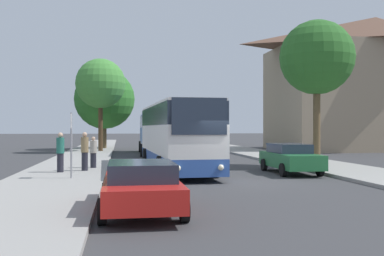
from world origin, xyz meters
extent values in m
plane|color=#38383A|center=(0.00, 0.00, 0.00)|extent=(300.00, 300.00, 0.00)
cube|color=gray|center=(-7.00, 0.00, 0.07)|extent=(4.00, 120.00, 0.15)
cube|color=gray|center=(21.14, 24.27, 5.10)|extent=(20.19, 10.57, 10.20)
pyramid|color=brown|center=(21.14, 24.27, 11.79)|extent=(20.19, 10.57, 3.17)
cube|color=#2D519E|center=(-1.51, 5.56, 0.62)|extent=(2.88, 11.64, 0.70)
cube|color=silver|center=(-1.51, 5.56, 1.66)|extent=(2.88, 11.64, 1.37)
cube|color=#232D3D|center=(-1.51, 5.56, 2.82)|extent=(2.89, 11.41, 0.95)
cube|color=silver|center=(-1.51, 5.56, 3.36)|extent=(2.82, 11.41, 0.12)
cube|color=#232D3D|center=(-1.30, -0.24, 2.67)|extent=(2.21, 0.14, 1.45)
sphere|color=#F4EAC1|center=(-2.15, -0.29, 0.66)|extent=(0.24, 0.24, 0.24)
sphere|color=#F4EAC1|center=(-0.44, -0.23, 0.66)|extent=(0.24, 0.24, 0.24)
cylinder|color=black|center=(-2.61, 2.05, 0.50)|extent=(0.34, 1.01, 1.00)
cylinder|color=black|center=(-0.16, 2.14, 0.50)|extent=(0.34, 1.01, 1.00)
cylinder|color=black|center=(-2.86, 8.98, 0.50)|extent=(0.34, 1.01, 1.00)
cylinder|color=black|center=(-0.41, 9.07, 0.50)|extent=(0.34, 1.01, 1.00)
cube|color=silver|center=(-1.34, 20.09, 0.62)|extent=(2.76, 10.82, 0.70)
cube|color=#285BA8|center=(-1.34, 20.09, 1.61)|extent=(2.76, 10.82, 1.26)
cube|color=#232D3D|center=(-1.34, 20.09, 2.71)|extent=(2.78, 10.60, 0.95)
cube|color=#285BA8|center=(-1.34, 20.09, 3.25)|extent=(2.71, 10.60, 0.12)
cube|color=#232D3D|center=(-1.47, 14.68, 2.56)|extent=(2.26, 0.11, 1.45)
sphere|color=#F4EAC1|center=(-2.35, 14.68, 0.66)|extent=(0.24, 0.24, 0.24)
sphere|color=#F4EAC1|center=(-0.59, 14.64, 0.66)|extent=(0.24, 0.24, 0.24)
cylinder|color=black|center=(-2.67, 16.89, 0.50)|extent=(0.32, 1.01, 1.00)
cylinder|color=black|center=(-0.16, 16.84, 0.50)|extent=(0.32, 1.01, 1.00)
cylinder|color=black|center=(-2.52, 23.35, 0.50)|extent=(0.32, 1.01, 1.00)
cylinder|color=black|center=(-0.01, 23.29, 0.50)|extent=(0.32, 1.01, 1.00)
cube|color=red|center=(-3.81, -5.55, 0.60)|extent=(1.91, 4.65, 0.57)
cube|color=#232D3D|center=(-3.81, -5.74, 1.11)|extent=(1.68, 2.42, 0.45)
cylinder|color=black|center=(-4.76, -4.12, 0.31)|extent=(0.20, 0.62, 0.62)
cylinder|color=black|center=(-2.87, -4.11, 0.31)|extent=(0.20, 0.62, 0.62)
cylinder|color=black|center=(-4.75, -7.00, 0.31)|extent=(0.20, 0.62, 0.62)
cylinder|color=black|center=(-2.85, -6.99, 0.31)|extent=(0.20, 0.62, 0.62)
cube|color=#236B38|center=(3.83, 3.34, 0.65)|extent=(1.86, 4.70, 0.68)
cube|color=#232D3D|center=(3.83, 3.53, 1.21)|extent=(1.60, 2.46, 0.45)
cylinder|color=black|center=(4.67, 1.88, 0.31)|extent=(0.21, 0.62, 0.62)
cylinder|color=black|center=(2.92, 1.92, 0.31)|extent=(0.21, 0.62, 0.62)
cylinder|color=black|center=(4.74, 4.77, 0.31)|extent=(0.21, 0.62, 0.62)
cylinder|color=black|center=(2.98, 4.81, 0.31)|extent=(0.21, 0.62, 0.62)
cylinder|color=gray|center=(-6.33, 1.56, 1.50)|extent=(0.08, 0.08, 2.69)
cube|color=silver|center=(-6.33, 1.56, 2.49)|extent=(0.03, 0.45, 0.60)
cylinder|color=#23232D|center=(-7.10, 4.18, 0.59)|extent=(0.30, 0.30, 0.88)
cylinder|color=#236656|center=(-7.10, 4.18, 1.39)|extent=(0.36, 0.36, 0.73)
sphere|color=tan|center=(-7.10, 4.18, 1.88)|extent=(0.24, 0.24, 0.24)
cylinder|color=#23232D|center=(-5.71, 6.28, 0.53)|extent=(0.30, 0.30, 0.76)
cylinder|color=#B2A899|center=(-5.71, 6.28, 1.23)|extent=(0.36, 0.36, 0.64)
sphere|color=tan|center=(-5.71, 6.28, 1.65)|extent=(0.21, 0.21, 0.21)
cylinder|color=#23232D|center=(-6.03, 4.76, 0.59)|extent=(0.30, 0.30, 0.88)
cylinder|color=olive|center=(-6.03, 4.76, 1.40)|extent=(0.36, 0.36, 0.74)
sphere|color=tan|center=(-6.03, 4.76, 1.89)|extent=(0.24, 0.24, 0.24)
cylinder|color=#47331E|center=(-6.06, 23.20, 2.32)|extent=(0.40, 0.40, 4.34)
sphere|color=#428938|center=(-6.06, 23.20, 6.15)|extent=(4.41, 4.41, 4.41)
cylinder|color=brown|center=(-5.90, 28.87, 1.50)|extent=(0.40, 0.40, 2.71)
sphere|color=#2D7028|center=(-5.90, 28.87, 5.13)|extent=(6.08, 6.08, 6.08)
cylinder|color=brown|center=(6.59, 6.38, 2.38)|extent=(0.40, 0.40, 4.46)
sphere|color=#286023|center=(6.59, 6.38, 6.18)|extent=(4.18, 4.18, 4.18)
camera|label=1|loc=(-4.35, -17.42, 2.23)|focal=42.00mm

